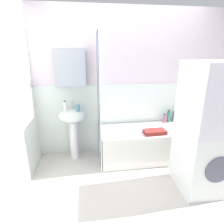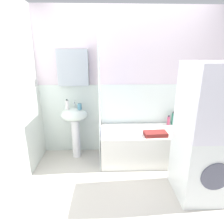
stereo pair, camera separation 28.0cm
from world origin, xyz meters
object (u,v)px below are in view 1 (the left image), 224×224
at_px(bathtub, 144,143).
at_px(shampoo_bottle, 164,119).
at_px(lotion_bottle, 168,116).
at_px(conditioner_bottle, 175,116).
at_px(soap_dispenser, 65,106).
at_px(toothbrush_cup, 78,108).
at_px(sink, 73,124).
at_px(washer_dryer_stack, 207,130).
at_px(towel_folded, 155,132).

height_order(bathtub, shampoo_bottle, shampoo_bottle).
bearing_deg(lotion_bottle, conditioner_bottle, 8.35).
bearing_deg(conditioner_bottle, soap_dispenser, -175.17).
distance_m(toothbrush_cup, conditioner_bottle, 1.72).
bearing_deg(shampoo_bottle, toothbrush_cup, -175.16).
bearing_deg(sink, conditioner_bottle, 4.21).
xyz_separation_m(bathtub, lotion_bottle, (0.51, 0.25, 0.37)).
bearing_deg(lotion_bottle, washer_dryer_stack, -89.28).
bearing_deg(lotion_bottle, sink, -176.09).
bearing_deg(shampoo_bottle, sink, -176.62).
bearing_deg(sink, lotion_bottle, 3.91).
height_order(toothbrush_cup, towel_folded, toothbrush_cup).
height_order(conditioner_bottle, towel_folded, conditioner_bottle).
distance_m(bathtub, conditioner_bottle, 0.77).
bearing_deg(conditioner_bottle, lotion_bottle, -171.65).
relative_size(soap_dispenser, shampoo_bottle, 0.98).
xyz_separation_m(sink, soap_dispenser, (-0.10, -0.03, 0.30)).
bearing_deg(washer_dryer_stack, towel_folded, 125.06).
relative_size(sink, conditioner_bottle, 4.15).
distance_m(sink, shampoo_bottle, 1.58).
bearing_deg(conditioner_bottle, sink, -175.79).
relative_size(bathtub, shampoo_bottle, 8.48).
distance_m(soap_dispenser, lotion_bottle, 1.79).
height_order(sink, lotion_bottle, sink).
bearing_deg(shampoo_bottle, soap_dispenser, -175.88).
bearing_deg(sink, toothbrush_cup, -19.32).
bearing_deg(sink, soap_dispenser, -164.50).
bearing_deg(towel_folded, washer_dryer_stack, -54.94).
bearing_deg(sink, towel_folded, -14.87).
bearing_deg(towel_folded, soap_dispenser, 167.32).
height_order(sink, washer_dryer_stack, washer_dryer_stack).
distance_m(sink, towel_folded, 1.30).
distance_m(soap_dispenser, washer_dryer_stack, 2.00).
distance_m(toothbrush_cup, shampoo_bottle, 1.52).
bearing_deg(bathtub, soap_dispenser, 174.88).
distance_m(lotion_bottle, washer_dryer_stack, 1.07).
relative_size(toothbrush_cup, conditioner_bottle, 0.44).
distance_m(soap_dispenser, toothbrush_cup, 0.20).
xyz_separation_m(soap_dispenser, shampoo_bottle, (1.68, 0.12, -0.33)).
relative_size(soap_dispenser, bathtub, 0.12).
xyz_separation_m(sink, shampoo_bottle, (1.58, 0.09, -0.03)).
distance_m(bathtub, shampoo_bottle, 0.59).
xyz_separation_m(conditioner_bottle, washer_dryer_stack, (-0.11, -1.07, 0.20)).
relative_size(bathtub, lotion_bottle, 6.37).
bearing_deg(bathtub, towel_folded, -64.41).
xyz_separation_m(toothbrush_cup, shampoo_bottle, (1.49, 0.13, -0.30)).
height_order(sink, toothbrush_cup, toothbrush_cup).
bearing_deg(toothbrush_cup, soap_dispenser, 178.59).
distance_m(sink, conditioner_bottle, 1.79).
height_order(soap_dispenser, shampoo_bottle, soap_dispenser).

